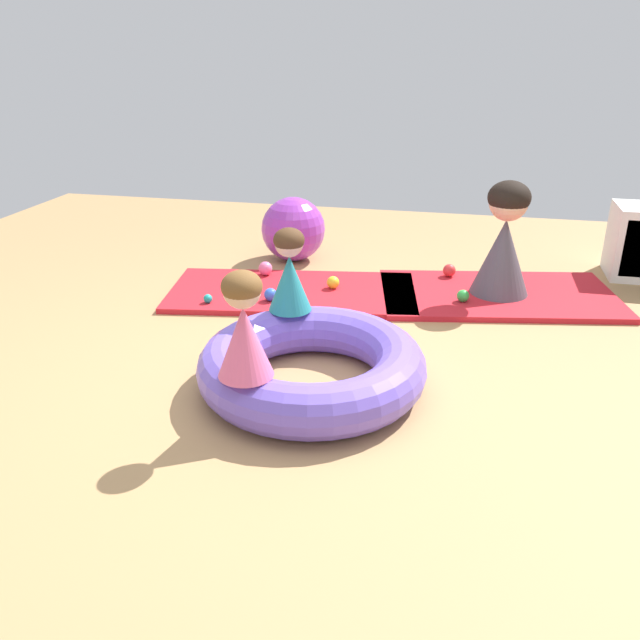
% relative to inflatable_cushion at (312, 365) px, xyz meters
% --- Properties ---
extents(ground_plane, '(8.00, 8.00, 0.00)m').
position_rel_inflatable_cushion_xyz_m(ground_plane, '(-0.01, 0.03, -0.14)').
color(ground_plane, tan).
extents(gym_mat_far_right, '(1.90, 1.12, 0.04)m').
position_rel_inflatable_cushion_xyz_m(gym_mat_far_right, '(-0.46, 1.32, -0.12)').
color(gym_mat_far_right, red).
rests_on(gym_mat_far_right, ground).
extents(gym_mat_front, '(1.81, 1.22, 0.04)m').
position_rel_inflatable_cushion_xyz_m(gym_mat_front, '(1.01, 1.59, -0.12)').
color(gym_mat_front, red).
rests_on(gym_mat_front, ground).
extents(inflatable_cushion, '(1.21, 1.21, 0.27)m').
position_rel_inflatable_cushion_xyz_m(inflatable_cushion, '(0.00, 0.00, 0.00)').
color(inflatable_cushion, '#7056D1').
rests_on(inflatable_cushion, ground).
extents(child_in_teal, '(0.32, 0.32, 0.49)m').
position_rel_inflatable_cushion_xyz_m(child_in_teal, '(-0.22, 0.41, 0.37)').
color(child_in_teal, teal).
rests_on(child_in_teal, inflatable_cushion).
extents(child_in_pink, '(0.27, 0.27, 0.52)m').
position_rel_inflatable_cushion_xyz_m(child_in_pink, '(-0.22, -0.41, 0.39)').
color(child_in_pink, '#E5608E').
rests_on(child_in_pink, inflatable_cushion).
extents(adult_seated, '(0.45, 0.45, 0.81)m').
position_rel_inflatable_cushion_xyz_m(adult_seated, '(1.01, 1.59, 0.30)').
color(adult_seated, '#4C4751').
rests_on(adult_seated, gym_mat_front).
extents(play_ball_blue, '(0.09, 0.09, 0.09)m').
position_rel_inflatable_cushion_xyz_m(play_ball_blue, '(-0.55, 1.07, -0.05)').
color(play_ball_blue, blue).
rests_on(play_ball_blue, gym_mat_far_right).
extents(play_ball_yellow, '(0.09, 0.09, 0.09)m').
position_rel_inflatable_cushion_xyz_m(play_ball_yellow, '(-0.17, 1.41, -0.05)').
color(play_ball_yellow, yellow).
rests_on(play_ball_yellow, gym_mat_far_right).
extents(play_ball_pink, '(0.11, 0.11, 0.11)m').
position_rel_inflatable_cushion_xyz_m(play_ball_pink, '(-0.74, 1.58, -0.04)').
color(play_ball_pink, pink).
rests_on(play_ball_pink, gym_mat_far_right).
extents(play_ball_teal, '(0.06, 0.06, 0.06)m').
position_rel_inflatable_cushion_xyz_m(play_ball_teal, '(-0.96, 0.94, -0.07)').
color(play_ball_teal, teal).
rests_on(play_ball_teal, gym_mat_far_right).
extents(play_ball_green, '(0.09, 0.09, 0.09)m').
position_rel_inflatable_cushion_xyz_m(play_ball_green, '(0.77, 1.35, -0.05)').
color(play_ball_green, green).
rests_on(play_ball_green, gym_mat_front).
extents(play_ball_red, '(0.10, 0.10, 0.10)m').
position_rel_inflatable_cushion_xyz_m(play_ball_red, '(0.65, 1.86, -0.05)').
color(play_ball_red, red).
rests_on(play_ball_red, gym_mat_front).
extents(exercise_ball_large, '(0.53, 0.53, 0.53)m').
position_rel_inflatable_cushion_xyz_m(exercise_ball_large, '(-0.66, 2.12, 0.13)').
color(exercise_ball_large, purple).
rests_on(exercise_ball_large, ground).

